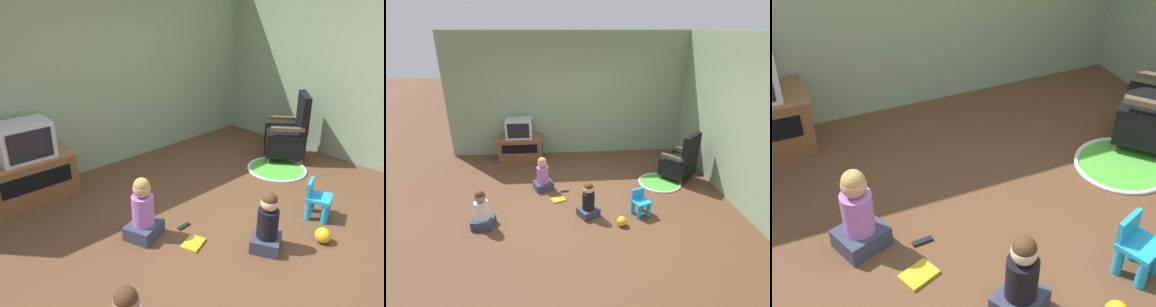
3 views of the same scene
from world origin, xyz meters
The scene contains 14 objects.
ground_plane centered at (0.00, 0.00, 0.00)m, with size 30.00×30.00×0.00m, color brown.
wall_back centered at (-0.18, 2.44, 1.41)m, with size 5.63×0.12×2.82m.
wall_right centered at (2.57, -0.25, 1.41)m, with size 0.12×5.50×2.82m.
tv_cabinet centered at (-1.36, 2.10, 0.29)m, with size 1.00×0.54×0.55m.
television centered at (-1.36, 2.07, 0.76)m, with size 0.58×0.44×0.42m.
black_armchair centered at (1.94, 0.78, 0.37)m, with size 0.80×0.80×0.99m.
yellow_kid_chair centered at (0.81, -0.39, 0.19)m, with size 0.33×0.32×0.42m.
play_mat centered at (1.50, 0.63, 0.01)m, with size 0.83×0.83×0.04m.
child_watching_left centered at (-0.81, 0.59, 0.28)m, with size 0.41×0.39×0.66m.
child_watching_center centered at (-1.71, -0.52, 0.27)m, with size 0.35×0.32×0.63m.
child_watching_right centered at (-0.05, -0.36, 0.26)m, with size 0.40×0.38×0.60m.
toy_ball centered at (0.44, -0.68, 0.08)m, with size 0.16×0.16×0.16m.
book centered at (-0.54, 0.15, 0.01)m, with size 0.28×0.25×0.02m.
remote_control centered at (-0.41, 0.44, 0.01)m, with size 0.15×0.05×0.02m.
Camera 2 is at (-0.57, -4.50, 2.87)m, focal length 28.00 mm.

